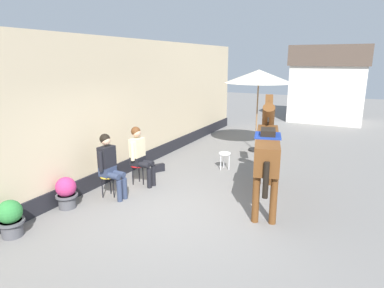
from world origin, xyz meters
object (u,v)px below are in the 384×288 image
saddled_horse_center (267,146)px  flower_planter_near (10,218)px  satchel_bag (159,168)px  cafe_parasol (259,77)px  seated_visitor_near (109,163)px  seated_visitor_far (140,153)px  spare_stool_white (225,155)px  flower_planter_middle (66,192)px

saddled_horse_center → flower_planter_near: size_ratio=4.59×
saddled_horse_center → satchel_bag: saddled_horse_center is taller
saddled_horse_center → cafe_parasol: size_ratio=1.14×
flower_planter_near → cafe_parasol: (2.09, 7.07, 2.03)m
cafe_parasol → satchel_bag: (-1.68, -3.15, -2.26)m
saddled_horse_center → seated_visitor_near: bearing=-154.5°
satchel_bag → seated_visitor_near: bearing=-148.7°
seated_visitor_near → flower_planter_near: size_ratio=2.17×
seated_visitor_far → saddled_horse_center: saddled_horse_center is taller
saddled_horse_center → seated_visitor_far: bearing=-169.8°
satchel_bag → flower_planter_near: bearing=-154.2°
cafe_parasol → saddled_horse_center: bearing=-70.6°
seated_visitor_near → spare_stool_white: seated_visitor_near is taller
saddled_horse_center → flower_planter_middle: saddled_horse_center is taller
seated_visitor_near → flower_planter_middle: (-0.43, -0.82, -0.44)m
seated_visitor_far → flower_planter_middle: (-0.55, -1.72, -0.44)m
seated_visitor_near → satchel_bag: bearing=89.6°
saddled_horse_center → cafe_parasol: 4.03m
flower_planter_near → satchel_bag: (0.41, 3.93, -0.23)m
seated_visitor_far → spare_stool_white: 2.40m
cafe_parasol → spare_stool_white: (-0.20, -2.20, -1.96)m
flower_planter_middle → satchel_bag: bearing=80.8°
saddled_horse_center → flower_planter_middle: (-3.40, -2.24, -0.82)m
cafe_parasol → seated_visitor_far: bearing=-110.8°
flower_planter_middle → spare_stool_white: flower_planter_middle is taller
cafe_parasol → seated_visitor_near: bearing=-108.6°
saddled_horse_center → flower_planter_near: bearing=-134.3°
seated_visitor_near → cafe_parasol: bearing=71.4°
saddled_horse_center → satchel_bag: 3.17m
seated_visitor_near → saddled_horse_center: saddled_horse_center is taller
seated_visitor_near → flower_planter_near: (-0.40, -2.03, -0.44)m
saddled_horse_center → spare_stool_white: bearing=136.1°
seated_visitor_near → seated_visitor_far: size_ratio=1.00×
seated_visitor_far → saddled_horse_center: bearing=10.2°
seated_visitor_far → flower_planter_middle: seated_visitor_far is taller
seated_visitor_far → satchel_bag: (-0.11, 0.99, -0.68)m
seated_visitor_far → cafe_parasol: bearing=69.2°
flower_planter_middle → satchel_bag: 2.76m
seated_visitor_near → cafe_parasol: size_ratio=0.54×
saddled_horse_center → flower_planter_near: (-3.36, -3.45, -0.82)m
seated_visitor_near → spare_stool_white: (1.49, 2.84, -0.38)m
flower_planter_near → seated_visitor_far: bearing=80.0°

